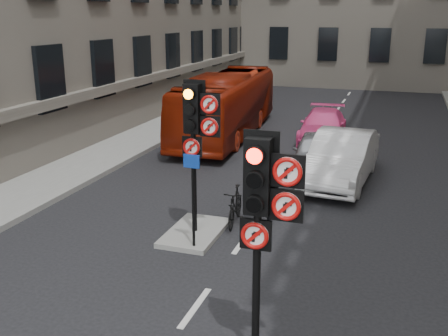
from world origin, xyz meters
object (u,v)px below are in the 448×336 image
Objects in this scene: bus_red at (227,105)px; motorcycle at (235,206)px; signal_far at (196,125)px; car_pink at (323,126)px; info_sign at (193,188)px; car_white at (342,158)px; signal_near at (264,202)px; car_silver at (316,152)px; motorcyclist at (262,192)px.

motorcycle is at bearing -73.79° from bus_red.
signal_far is at bearing -127.36° from motorcycle.
motorcycle is (-0.78, -9.52, -0.16)m from car_pink.
car_white is at bearing 69.88° from info_sign.
info_sign reaches higher than car_white.
car_silver is at bearing 94.62° from signal_near.
signal_far is at bearing -100.86° from car_pink.
motorcycle is at bearing 111.67° from signal_near.
signal_far reaches higher than car_white.
signal_far reaches higher than motorcycle.
signal_near is 0.82× the size of car_pink.
motorcycle is at bearing 80.06° from info_sign.
signal_far is 0.75× the size of car_white.
car_white is at bearing 62.60° from signal_far.
car_white is 3.06× the size of motorcycle.
car_pink is 4.12m from bus_red.
motorcyclist is at bearing -104.23° from car_white.
car_silver is 1.71× the size of info_sign.
car_silver is 1.45m from car_white.
signal_near is 4.77m from signal_far.
car_pink is 9.53m from motorcyclist.
car_silver is 4.21m from car_pink.
signal_near is at bearing 80.86° from motorcyclist.
motorcyclist is (0.69, 0.00, 0.43)m from motorcycle.
signal_near is at bearing -90.12° from car_silver.
signal_near is 2.29× the size of motorcycle.
motorcycle is (3.27, -9.18, -0.87)m from bus_red.
bus_red reaches higher than car_white.
car_pink is at bearing 82.50° from signal_far.
bus_red is 5.32× the size of motorcyclist.
car_silver is at bearing 80.12° from info_sign.
signal_near is 4.13m from info_sign.
motorcyclist reaches higher than motorcycle.
car_white is at bearing 57.42° from motorcycle.
car_white is at bearing -45.74° from bus_red.
signal_near is at bearing -88.58° from car_pink.
info_sign is at bearing -108.23° from car_white.
info_sign is at bearing -78.75° from bus_red.
car_silver is 2.01× the size of motorcyclist.
car_white is at bearing -52.51° from car_silver.
car_silver is 5.91m from bus_red.
info_sign is (-2.39, 3.19, -1.09)m from signal_near.
motorcyclist reaches higher than car_white.
motorcycle is (-1.15, -5.33, -0.15)m from car_silver.
motorcycle is (0.61, 1.01, -2.23)m from signal_far.
car_white is 0.50× the size of bus_red.
info_sign reaches higher than motorcycle.
car_white is 2.25× the size of info_sign.
bus_red is 10.01m from motorcyclist.
car_white is 7.31m from bus_red.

